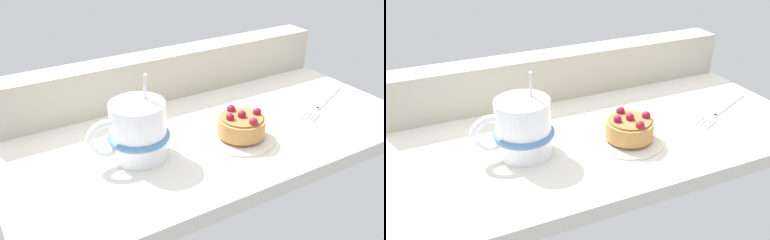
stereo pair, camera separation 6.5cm
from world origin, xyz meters
TOP-DOWN VIEW (x-y plane):
  - ground_plane at (0.00, 0.00)cm, footprint 69.71×37.29cm
  - window_rail_back at (0.00, 15.68)cm, footprint 68.31×5.93cm
  - dessert_plate at (2.11, -6.16)cm, footprint 11.27×11.27cm
  - raspberry_tart at (2.12, -6.16)cm, footprint 7.69×7.69cm
  - coffee_mug at (-14.31, -2.46)cm, footprint 12.73×9.38cm
  - dessert_fork at (23.72, -3.45)cm, footprint 16.75×8.60cm

SIDE VIEW (x-z plane):
  - ground_plane at x=0.00cm, z-range -2.47..0.00cm
  - dessert_fork at x=23.72cm, z-range 0.00..0.60cm
  - dessert_plate at x=2.11cm, z-range -0.03..0.97cm
  - raspberry_tart at x=2.12cm, z-range 0.57..4.68cm
  - coffee_mug at x=-14.31cm, z-range -2.19..10.85cm
  - window_rail_back at x=0.00cm, z-range 0.00..8.74cm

